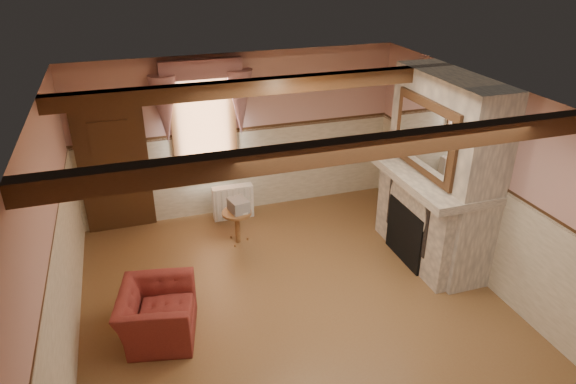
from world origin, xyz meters
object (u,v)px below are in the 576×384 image
object	(u,v)px
bowl	(434,171)
radiator	(233,202)
mantel_clock	(405,147)
oil_lamp	(414,150)
armchair	(157,314)
side_table	(237,227)

from	to	relation	value
bowl	radiator	bearing A→B (deg)	138.98
mantel_clock	oil_lamp	world-z (taller)	oil_lamp
armchair	oil_lamp	world-z (taller)	oil_lamp
radiator	mantel_clock	size ratio (longest dim) A/B	2.92
side_table	radiator	distance (m)	0.83
mantel_clock	oil_lamp	distance (m)	0.27
side_table	radiator	size ratio (longest dim) A/B	0.79
armchair	radiator	size ratio (longest dim) A/B	1.42
armchair	mantel_clock	world-z (taller)	mantel_clock
armchair	side_table	bearing A→B (deg)	-25.56
side_table	radiator	world-z (taller)	radiator
side_table	armchair	bearing A→B (deg)	-127.84
side_table	radiator	bearing A→B (deg)	82.07
radiator	oil_lamp	xyz separation A→B (m)	(2.48, -1.60, 1.26)
radiator	side_table	bearing A→B (deg)	-97.47
oil_lamp	radiator	bearing A→B (deg)	147.22
armchair	radiator	world-z (taller)	armchair
armchair	side_table	distance (m)	2.32
armchair	mantel_clock	xyz separation A→B (m)	(4.02, 1.32, 1.20)
mantel_clock	bowl	bearing A→B (deg)	-90.00
armchair	oil_lamp	xyz separation A→B (m)	(4.02, 1.06, 1.24)
armchair	side_table	world-z (taller)	armchair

